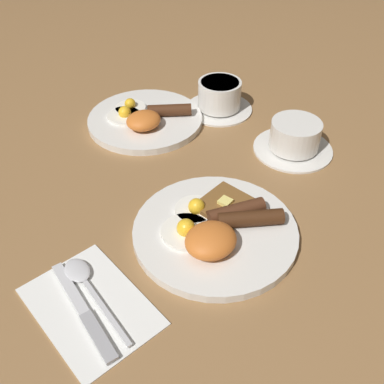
{
  "coord_description": "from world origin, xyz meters",
  "views": [
    {
      "loc": [
        -0.34,
        -0.38,
        0.53
      ],
      "look_at": [
        0.02,
        0.08,
        0.03
      ],
      "focal_mm": 42.0,
      "sensor_mm": 36.0,
      "label": 1
    }
  ],
  "objects": [
    {
      "name": "breakfast_plate_near",
      "position": [
        -0.0,
        -0.0,
        0.01
      ],
      "size": [
        0.27,
        0.27,
        0.05
      ],
      "color": "silver",
      "rests_on": "ground_plane"
    },
    {
      "name": "teacup_far",
      "position": [
        0.26,
        0.3,
        0.03
      ],
      "size": [
        0.15,
        0.15,
        0.07
      ],
      "color": "silver",
      "rests_on": "ground_plane"
    },
    {
      "name": "knife",
      "position": [
        -0.24,
        -0.01,
        0.01
      ],
      "size": [
        0.03,
        0.19,
        0.01
      ],
      "rotation": [
        0.0,
        0.0,
        1.51
      ],
      "color": "silver",
      "rests_on": "napkin"
    },
    {
      "name": "spoon",
      "position": [
        -0.21,
        0.05,
        0.01
      ],
      "size": [
        0.04,
        0.18,
        0.01
      ],
      "rotation": [
        0.0,
        0.0,
        1.55
      ],
      "color": "silver",
      "rests_on": "napkin"
    },
    {
      "name": "ground_plane",
      "position": [
        0.0,
        0.0,
        0.0
      ],
      "size": [
        3.0,
        3.0,
        0.0
      ],
      "primitive_type": "plane",
      "color": "olive"
    },
    {
      "name": "breakfast_plate_far",
      "position": [
        0.1,
        0.35,
        0.01
      ],
      "size": [
        0.25,
        0.25,
        0.05
      ],
      "color": "silver",
      "rests_on": "ground_plane"
    },
    {
      "name": "teacup_near",
      "position": [
        0.28,
        0.09,
        0.03
      ],
      "size": [
        0.16,
        0.16,
        0.06
      ],
      "color": "silver",
      "rests_on": "ground_plane"
    },
    {
      "name": "napkin",
      "position": [
        -0.23,
        -0.0,
        0.0
      ],
      "size": [
        0.14,
        0.2,
        0.01
      ],
      "primitive_type": "cube",
      "rotation": [
        0.0,
        0.0,
        0.06
      ],
      "color": "white",
      "rests_on": "ground_plane"
    }
  ]
}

